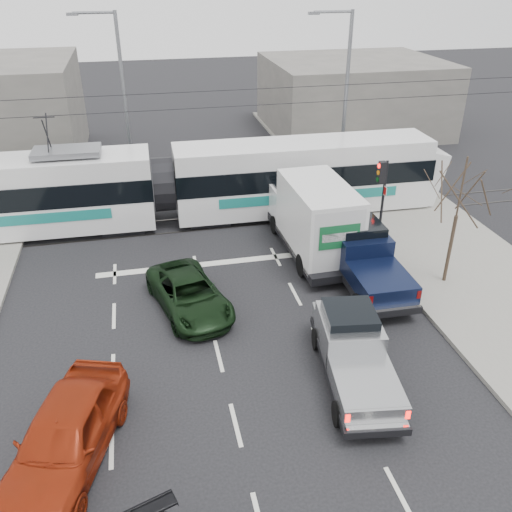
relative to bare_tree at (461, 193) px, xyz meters
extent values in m
plane|color=black|center=(-7.60, -2.50, -3.79)|extent=(120.00, 120.00, 0.00)
cube|color=#33302D|center=(-7.60, 7.50, -3.78)|extent=(60.00, 1.60, 0.03)
cube|color=slate|center=(4.40, 21.50, -1.29)|extent=(12.00, 10.00, 5.00)
cylinder|color=#47382B|center=(0.00, 0.00, -2.27)|extent=(0.14, 0.14, 2.75)
cylinder|color=#47382B|center=(0.00, 0.00, 0.23)|extent=(0.07, 0.07, 2.25)
cylinder|color=black|center=(-1.00, 4.00, -1.84)|extent=(0.12, 0.12, 3.60)
cube|color=black|center=(-1.20, 4.00, -0.54)|extent=(0.28, 0.28, 0.95)
cylinder|color=#FF0C07|center=(-1.35, 4.00, -0.24)|extent=(0.06, 0.20, 0.20)
cylinder|color=orange|center=(-1.35, 4.00, -0.54)|extent=(0.06, 0.20, 0.20)
cylinder|color=#05330C|center=(-1.35, 4.00, -0.84)|extent=(0.06, 0.20, 0.20)
cube|color=white|center=(-1.02, 3.85, -1.34)|extent=(0.02, 0.30, 0.40)
cylinder|color=slate|center=(-0.10, 11.50, 0.71)|extent=(0.20, 0.20, 9.00)
cylinder|color=slate|center=(-1.10, 11.50, 5.11)|extent=(2.00, 0.14, 0.14)
cube|color=slate|center=(-2.10, 11.50, 5.06)|extent=(0.55, 0.25, 0.14)
cylinder|color=slate|center=(-11.60, 13.50, 0.71)|extent=(0.20, 0.20, 9.00)
cylinder|color=slate|center=(-12.60, 13.50, 5.11)|extent=(2.00, 0.14, 0.14)
cube|color=slate|center=(-13.60, 13.50, 5.06)|extent=(0.55, 0.25, 0.14)
cylinder|color=black|center=(-7.60, 7.50, 1.71)|extent=(60.00, 0.03, 0.03)
cylinder|color=black|center=(-7.60, 7.50, 2.41)|extent=(60.00, 0.03, 0.03)
cube|color=silver|center=(-16.94, 8.14, -2.80)|extent=(12.47, 2.82, 1.51)
cube|color=black|center=(-16.94, 8.14, -1.63)|extent=(12.53, 2.85, 1.03)
cube|color=silver|center=(-16.94, 8.14, -0.71)|extent=(12.46, 2.72, 0.96)
cube|color=#17736D|center=(-16.96, 6.82, -2.52)|extent=(8.70, 0.17, 0.48)
cube|color=silver|center=(-3.43, 7.90, -2.80)|extent=(12.47, 2.82, 1.51)
cube|color=black|center=(-3.43, 7.90, -1.63)|extent=(12.53, 2.85, 1.03)
cube|color=silver|center=(-3.43, 7.90, -0.71)|extent=(12.46, 2.72, 0.96)
cube|color=#17736D|center=(-3.46, 6.59, -2.52)|extent=(8.70, 0.17, 0.48)
cylinder|color=black|center=(-10.18, 8.02, -1.84)|extent=(1.01, 2.52, 2.50)
cube|color=slate|center=(-14.24, 8.09, -0.01)|extent=(2.92, 1.61, 0.24)
cube|color=black|center=(-12.21, 8.05, -3.62)|extent=(1.97, 2.25, 0.35)
cube|color=black|center=(-8.16, 7.98, -3.62)|extent=(1.97, 2.25, 0.35)
cube|color=black|center=(-0.06, 7.84, -3.62)|extent=(1.97, 2.25, 0.35)
cube|color=black|center=(-5.53, -4.53, -3.30)|extent=(2.47, 5.34, 0.22)
cube|color=#A1A3A6|center=(-5.40, -3.62, -2.68)|extent=(2.02, 2.38, 1.02)
cube|color=black|center=(-5.39, -3.53, -2.15)|extent=(1.71, 1.74, 0.49)
cube|color=#A1A3A6|center=(-5.23, -2.39, -2.89)|extent=(1.80, 1.15, 0.49)
cube|color=#A1A3A6|center=(-5.69, -5.66, -2.95)|extent=(2.04, 2.54, 0.58)
cube|color=silver|center=(-5.87, -6.98, -3.19)|extent=(1.64, 0.38, 0.16)
cube|color=#FF0C07|center=(-6.63, -6.77, -2.86)|extent=(0.13, 0.09, 0.25)
cube|color=#FF0C07|center=(-5.08, -6.99, -2.86)|extent=(0.13, 0.09, 0.25)
cylinder|color=black|center=(-6.11, -2.79, -3.44)|extent=(0.34, 0.74, 0.71)
cylinder|color=black|center=(-4.49, -3.02, -3.44)|extent=(0.34, 0.74, 0.71)
cylinder|color=black|center=(-6.57, -6.05, -3.44)|extent=(0.34, 0.74, 0.71)
cylinder|color=black|center=(-4.95, -6.28, -3.44)|extent=(0.34, 0.74, 0.71)
cube|color=black|center=(-4.28, 3.64, -3.27)|extent=(2.45, 6.69, 0.33)
cube|color=white|center=(-4.35, 6.16, -2.47)|extent=(2.20, 1.65, 1.51)
cube|color=black|center=(-4.36, 6.29, -1.90)|extent=(1.89, 1.11, 0.57)
cube|color=silver|center=(-4.27, 2.98, -1.88)|extent=(2.40, 4.57, 2.79)
cube|color=silver|center=(-4.20, 0.74, -1.88)|extent=(2.00, 0.10, 2.46)
cube|color=#13532A|center=(-4.20, 0.70, -1.65)|extent=(1.59, 0.06, 0.95)
cube|color=black|center=(-4.20, 0.53, -3.37)|extent=(2.05, 0.29, 0.17)
cylinder|color=black|center=(-5.34, 5.73, -3.37)|extent=(0.31, 0.86, 0.85)
cylinder|color=black|center=(-3.34, 5.79, -3.37)|extent=(0.31, 0.86, 0.85)
cylinder|color=black|center=(-5.23, 1.76, -3.32)|extent=(0.31, 0.95, 0.95)
cylinder|color=black|center=(-3.23, 1.81, -3.32)|extent=(0.31, 0.95, 0.95)
cube|color=black|center=(-3.13, 0.37, -3.20)|extent=(2.06, 5.37, 0.27)
cube|color=black|center=(-3.12, 1.33, -2.46)|extent=(1.97, 2.27, 1.23)
cube|color=black|center=(-3.11, 1.44, -1.82)|extent=(1.71, 1.63, 0.59)
cube|color=black|center=(-3.10, 2.62, -2.70)|extent=(1.89, 0.99, 0.59)
cube|color=black|center=(-3.15, -0.80, -2.78)|extent=(1.97, 2.43, 0.69)
cube|color=silver|center=(-3.17, -2.19, -3.07)|extent=(1.82, 0.22, 0.19)
cube|color=#590505|center=(-4.04, -2.07, -2.67)|extent=(0.15, 0.09, 0.30)
cube|color=#590505|center=(-2.30, -2.10, -2.67)|extent=(0.15, 0.09, 0.30)
cylinder|color=black|center=(-4.01, 2.10, -3.37)|extent=(0.31, 0.86, 0.85)
cylinder|color=black|center=(-2.19, 2.07, -3.37)|extent=(0.31, 0.86, 0.85)
cylinder|color=black|center=(-4.07, -1.32, -3.37)|extent=(0.31, 0.86, 0.85)
cylinder|color=black|center=(-2.25, -1.35, -3.37)|extent=(0.31, 0.86, 0.85)
imported|color=black|center=(-9.89, 0.34, -3.16)|extent=(3.14, 4.94, 1.27)
imported|color=maroon|center=(-13.60, -5.72, -2.95)|extent=(3.44, 5.32, 1.69)
camera|label=1|loc=(-11.06, -16.10, 7.34)|focal=38.00mm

